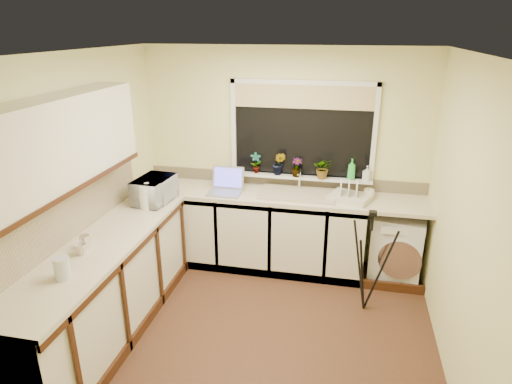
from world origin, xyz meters
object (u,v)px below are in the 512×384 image
object	(u,v)px
steel_jar	(85,242)
soap_bottle_clear	(367,173)
laptop	(226,186)
plant_c	(297,167)
cup_left	(81,249)
dish_rack	(350,197)
plant_b	(279,164)
plant_d	(323,168)
microwave	(154,190)
washing_machine	(398,246)
tripod	(368,262)
plant_a	(256,163)
soap_bottle_green	(352,169)
cup_back	(369,193)
glass_jug	(62,268)
kettle	(148,197)

from	to	relation	value
steel_jar	soap_bottle_clear	world-z (taller)	soap_bottle_clear
laptop	plant_c	size ratio (longest dim) A/B	1.74
steel_jar	cup_left	world-z (taller)	steel_jar
dish_rack	plant_b	bearing A→B (deg)	-175.91
plant_b	cup_left	size ratio (longest dim) A/B	2.61
plant_b	soap_bottle_clear	world-z (taller)	plant_b
plant_d	microwave	bearing A→B (deg)	-157.80
steel_jar	cup_left	xyz separation A→B (m)	(0.03, -0.11, -0.01)
washing_machine	tripod	distance (m)	0.78
plant_a	soap_bottle_clear	world-z (taller)	plant_a
plant_b	cup_left	bearing A→B (deg)	-124.33
washing_machine	plant_a	xyz separation A→B (m)	(-1.63, 0.20, 0.80)
laptop	plant_b	size ratio (longest dim) A/B	1.38
plant_a	washing_machine	bearing A→B (deg)	-6.88
steel_jar	soap_bottle_green	bearing A→B (deg)	40.21
laptop	cup_left	distance (m)	1.81
microwave	cup_back	world-z (taller)	microwave
steel_jar	soap_bottle_green	size ratio (longest dim) A/B	0.49
glass_jug	microwave	size ratio (longest dim) A/B	0.36
washing_machine	steel_jar	distance (m)	3.20
plant_b	soap_bottle_green	world-z (taller)	plant_b
washing_machine	cup_back	xyz separation A→B (m)	(-0.35, 0.06, 0.57)
soap_bottle_clear	plant_b	bearing A→B (deg)	179.95
tripod	microwave	size ratio (longest dim) A/B	2.22
washing_machine	soap_bottle_clear	bearing A→B (deg)	165.95
laptop	cup_back	bearing A→B (deg)	6.12
laptop	washing_machine	bearing A→B (deg)	3.22
plant_b	soap_bottle_green	distance (m)	0.80
plant_c	soap_bottle_clear	xyz separation A→B (m)	(0.77, 0.02, -0.02)
plant_a	plant_b	distance (m)	0.27
plant_a	kettle	bearing A→B (deg)	-136.49
steel_jar	microwave	distance (m)	1.10
cup_back	glass_jug	bearing A→B (deg)	-136.15
plant_b	microwave	bearing A→B (deg)	-149.21
plant_a	soap_bottle_green	xyz separation A→B (m)	(1.07, -0.01, -0.00)
washing_machine	plant_a	world-z (taller)	plant_a
kettle	plant_d	distance (m)	1.90
glass_jug	steel_jar	size ratio (longest dim) A/B	1.49
steel_jar	cup_left	size ratio (longest dim) A/B	1.13
plant_a	cup_left	xyz separation A→B (m)	(-1.04, -1.93, -0.22)
tripod	cup_back	world-z (taller)	tripod
washing_machine	glass_jug	size ratio (longest dim) A/B	4.41
glass_jug	soap_bottle_green	bearing A→B (deg)	48.19
microwave	plant_c	xyz separation A→B (m)	(1.40, 0.69, 0.12)
steel_jar	microwave	bearing A→B (deg)	82.72
glass_jug	cup_left	xyz separation A→B (m)	(-0.08, 0.35, -0.04)
tripod	microwave	distance (m)	2.27
laptop	soap_bottle_green	distance (m)	1.39
steel_jar	soap_bottle_green	distance (m)	2.81
tripod	soap_bottle_green	size ratio (longest dim) A/B	4.53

